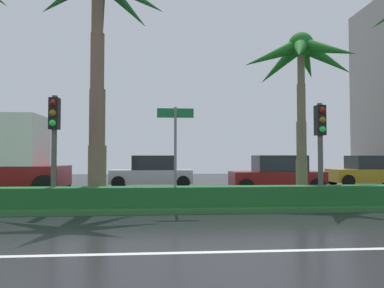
# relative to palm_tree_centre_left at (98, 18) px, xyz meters

# --- Properties ---
(ground_plane) EXTENTS (90.00, 42.00, 0.10)m
(ground_plane) POSITION_rel_palm_tree_centre_left_xyz_m (3.57, 1.27, -6.38)
(ground_plane) COLOR black
(near_lane_divider_stripe) EXTENTS (81.00, 0.14, 0.01)m
(near_lane_divider_stripe) POSITION_rel_palm_tree_centre_left_xyz_m (3.57, -5.73, -6.32)
(near_lane_divider_stripe) COLOR white
(near_lane_divider_stripe) RESTS_ON ground_plane
(median_strip) EXTENTS (85.50, 4.00, 0.15)m
(median_strip) POSITION_rel_palm_tree_centre_left_xyz_m (3.57, 0.27, -6.25)
(median_strip) COLOR #2D6B33
(median_strip) RESTS_ON ground_plane
(median_hedge) EXTENTS (76.50, 0.70, 0.60)m
(median_hedge) POSITION_rel_palm_tree_centre_left_xyz_m (3.57, -1.13, -5.88)
(median_hedge) COLOR #1E6028
(median_hedge) RESTS_ON median_strip
(palm_tree_centre_left) EXTENTS (4.72, 4.64, 8.05)m
(palm_tree_centre_left) POSITION_rel_palm_tree_centre_left_xyz_m (0.00, 0.00, 0.00)
(palm_tree_centre_left) COLOR brown
(palm_tree_centre_left) RESTS_ON median_strip
(palm_tree_centre) EXTENTS (4.47, 4.16, 6.11)m
(palm_tree_centre) POSITION_rel_palm_tree_centre_left_xyz_m (7.28, 0.69, -1.24)
(palm_tree_centre) COLOR #696048
(palm_tree_centre) RESTS_ON median_strip
(traffic_signal_median_left) EXTENTS (0.28, 0.43, 3.37)m
(traffic_signal_median_left) POSITION_rel_palm_tree_centre_left_xyz_m (-1.10, -0.92, -3.86)
(traffic_signal_median_left) COLOR #4C4C47
(traffic_signal_median_left) RESTS_ON median_strip
(traffic_signal_median_right) EXTENTS (0.28, 0.43, 3.22)m
(traffic_signal_median_right) POSITION_rel_palm_tree_centre_left_xyz_m (7.20, -1.00, -3.96)
(traffic_signal_median_right) COLOR #4C4C47
(traffic_signal_median_right) RESTS_ON median_strip
(street_name_sign) EXTENTS (1.10, 0.08, 3.00)m
(street_name_sign) POSITION_rel_palm_tree_centre_left_xyz_m (2.56, -1.31, -4.25)
(street_name_sign) COLOR slate
(street_name_sign) RESTS_ON median_strip
(car_in_traffic_leading) EXTENTS (4.30, 2.02, 1.72)m
(car_in_traffic_leading) POSITION_rel_palm_tree_centre_left_xyz_m (1.59, 7.14, -5.50)
(car_in_traffic_leading) COLOR silver
(car_in_traffic_leading) RESTS_ON ground_plane
(car_in_traffic_second) EXTENTS (4.30, 2.02, 1.72)m
(car_in_traffic_second) POSITION_rel_palm_tree_centre_left_xyz_m (7.57, 4.54, -5.50)
(car_in_traffic_second) COLOR maroon
(car_in_traffic_second) RESTS_ON ground_plane
(car_in_traffic_third) EXTENTS (4.30, 2.02, 1.72)m
(car_in_traffic_third) POSITION_rel_palm_tree_centre_left_xyz_m (13.82, 7.35, -5.50)
(car_in_traffic_third) COLOR #B28C1E
(car_in_traffic_third) RESTS_ON ground_plane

